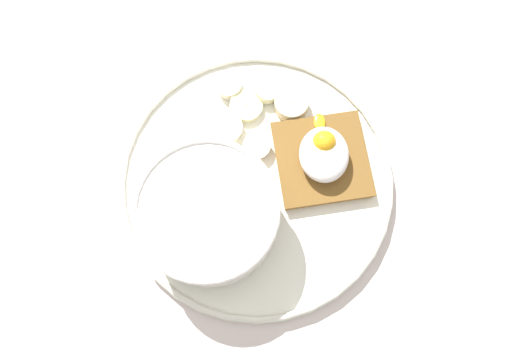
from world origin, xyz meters
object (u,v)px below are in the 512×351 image
at_px(oatmeal_bowl, 209,215).
at_px(poached_egg, 324,152).
at_px(toast_slice, 322,160).
at_px(banana_slice_back, 266,91).
at_px(banana_slice_inner, 259,146).
at_px(banana_slice_outer, 291,104).
at_px(banana_slice_left, 226,128).
at_px(banana_slice_front, 246,106).
at_px(banana_slice_right, 229,86).

bearing_deg(oatmeal_bowl, poached_egg, -60.03).
distance_m(toast_slice, banana_slice_back, 0.09).
relative_size(banana_slice_inner, banana_slice_outer, 1.05).
bearing_deg(banana_slice_back, oatmeal_bowl, 158.30).
height_order(banana_slice_left, banana_slice_outer, same).
height_order(toast_slice, banana_slice_inner, banana_slice_inner).
bearing_deg(oatmeal_bowl, toast_slice, -60.82).
xyz_separation_m(banana_slice_front, banana_slice_inner, (-0.05, -0.01, 0.00)).
height_order(banana_slice_left, banana_slice_right, same).
bearing_deg(banana_slice_right, banana_slice_inner, -155.11).
height_order(banana_slice_front, banana_slice_left, banana_slice_left).
relative_size(oatmeal_bowl, banana_slice_back, 3.95).
height_order(poached_egg, banana_slice_back, poached_egg).
distance_m(poached_egg, banana_slice_left, 0.10).
bearing_deg(toast_slice, banana_slice_front, 52.40).
distance_m(banana_slice_left, banana_slice_right, 0.05).
bearing_deg(banana_slice_outer, banana_slice_right, 72.19).
xyz_separation_m(toast_slice, banana_slice_back, (0.08, 0.06, 0.00)).
distance_m(poached_egg, banana_slice_right, 0.13).
xyz_separation_m(oatmeal_bowl, banana_slice_right, (0.14, -0.02, -0.02)).
bearing_deg(toast_slice, banana_slice_outer, 26.34).
height_order(poached_egg, banana_slice_outer, poached_egg).
bearing_deg(banana_slice_left, banana_slice_inner, -120.63).
bearing_deg(oatmeal_bowl, banana_slice_left, -7.81).
bearing_deg(banana_slice_inner, banana_slice_right, 24.89).
bearing_deg(poached_egg, banana_slice_outer, 27.02).
height_order(toast_slice, banana_slice_right, banana_slice_right).
height_order(banana_slice_right, banana_slice_inner, same).
bearing_deg(banana_slice_outer, banana_slice_inner, 144.16).
bearing_deg(banana_slice_inner, banana_slice_back, -7.26).
bearing_deg(banana_slice_left, banana_slice_front, -38.56).
relative_size(banana_slice_left, banana_slice_back, 1.43).
distance_m(banana_slice_front, banana_slice_outer, 0.05).
xyz_separation_m(toast_slice, banana_slice_left, (0.03, 0.10, 0.00)).
distance_m(banana_slice_left, banana_slice_back, 0.06).
relative_size(banana_slice_back, banana_slice_inner, 0.81).
bearing_deg(oatmeal_bowl, banana_slice_front, -15.39).
distance_m(poached_egg, banana_slice_front, 0.10).
bearing_deg(oatmeal_bowl, banana_slice_back, -21.70).
bearing_deg(banana_slice_inner, banana_slice_front, 16.58).
bearing_deg(banana_slice_left, banana_slice_outer, -68.43).
relative_size(toast_slice, banana_slice_back, 3.12).
bearing_deg(banana_slice_inner, poached_egg, -100.83).
bearing_deg(banana_slice_inner, banana_slice_left, 59.37).
distance_m(banana_slice_front, banana_slice_inner, 0.05).
relative_size(oatmeal_bowl, banana_slice_inner, 3.20).
xyz_separation_m(toast_slice, banana_slice_inner, (0.01, 0.06, 0.00)).
xyz_separation_m(banana_slice_back, banana_slice_inner, (-0.06, 0.01, 0.00)).
xyz_separation_m(oatmeal_bowl, banana_slice_left, (0.10, -0.01, -0.02)).
bearing_deg(banana_slice_back, toast_slice, -143.59).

